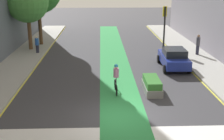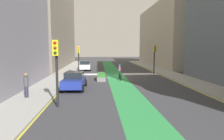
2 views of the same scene
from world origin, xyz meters
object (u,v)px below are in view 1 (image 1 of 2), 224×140
cyclist_in_lane (116,78)px  street_tree_far (27,1)px  pedestrian_sidewalk_left_a (37,44)px  pedestrian_sidewalk_right_a (198,44)px  car_blue_right_far (174,58)px  median_planter (152,85)px  traffic_signal_far_right (165,20)px

cyclist_in_lane → street_tree_far: street_tree_far is taller
pedestrian_sidewalk_left_a → pedestrian_sidewalk_right_a: bearing=-4.7°
cyclist_in_lane → pedestrian_sidewalk_left_a: cyclist_in_lane is taller
car_blue_right_far → pedestrian_sidewalk_left_a: bearing=157.2°
pedestrian_sidewalk_left_a → median_planter: bearing=-47.7°
cyclist_in_lane → car_blue_right_far: bearing=47.7°
traffic_signal_far_right → car_blue_right_far: traffic_signal_far_right is taller
traffic_signal_far_right → cyclist_in_lane: traffic_signal_far_right is taller
car_blue_right_far → street_tree_far: (-12.44, 6.33, 3.87)m
car_blue_right_far → cyclist_in_lane: size_ratio=2.29×
pedestrian_sidewalk_left_a → street_tree_far: street_tree_far is taller
traffic_signal_far_right → median_planter: traffic_signal_far_right is taller
car_blue_right_far → pedestrian_sidewalk_right_a: 4.76m
median_planter → traffic_signal_far_right: bearing=75.0°
pedestrian_sidewalk_right_a → median_planter: 10.34m
pedestrian_sidewalk_left_a → street_tree_far: 4.13m
car_blue_right_far → cyclist_in_lane: bearing=-132.3°
traffic_signal_far_right → car_blue_right_far: bearing=-93.9°
cyclist_in_lane → pedestrian_sidewalk_left_a: bearing=123.9°
traffic_signal_far_right → cyclist_in_lane: size_ratio=2.28×
car_blue_right_far → pedestrian_sidewalk_right_a: pedestrian_sidewalk_right_a is taller
traffic_signal_far_right → pedestrian_sidewalk_left_a: 12.12m
traffic_signal_far_right → street_tree_far: bearing=178.1°
cyclist_in_lane → pedestrian_sidewalk_right_a: (7.80, 8.87, 0.10)m
pedestrian_sidewalk_left_a → car_blue_right_far: bearing=-22.8°
pedestrian_sidewalk_right_a → street_tree_far: bearing=170.2°
traffic_signal_far_right → median_planter: (-2.93, -10.92, -2.56)m
cyclist_in_lane → pedestrian_sidewalk_left_a: 12.12m
cyclist_in_lane → pedestrian_sidewalk_left_a: size_ratio=1.20×
car_blue_right_far → median_planter: bearing=-116.7°
pedestrian_sidewalk_right_a → pedestrian_sidewalk_left_a: bearing=175.3°
car_blue_right_far → pedestrian_sidewalk_left_a: 12.49m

